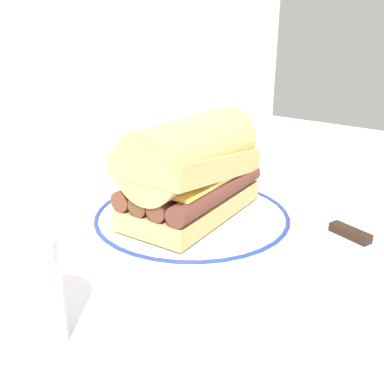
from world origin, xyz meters
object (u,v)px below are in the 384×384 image
at_px(drinking_glass, 19,302).
at_px(sausage_sandwich, 192,168).
at_px(plate, 192,217).
at_px(butter_knife, 326,223).
at_px(salt_shaker, 237,145).

bearing_deg(drinking_glass, sausage_sandwich, 10.69).
relative_size(plate, drinking_glass, 2.98).
bearing_deg(drinking_glass, butter_knife, -13.75).
distance_m(plate, sausage_sandwich, 0.07).
bearing_deg(salt_shaker, plate, -156.39).
height_order(plate, salt_shaker, salt_shaker).
relative_size(plate, salt_shaker, 3.73).
distance_m(plate, butter_knife, 0.18).
xyz_separation_m(sausage_sandwich, salt_shaker, (0.27, 0.12, -0.04)).
relative_size(drinking_glass, butter_knife, 0.60).
height_order(plate, drinking_glass, drinking_glass).
distance_m(drinking_glass, butter_knife, 0.40).
distance_m(sausage_sandwich, drinking_glass, 0.28).
distance_m(plate, salt_shaker, 0.30).
xyz_separation_m(plate, butter_knife, (0.11, -0.15, -0.00)).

